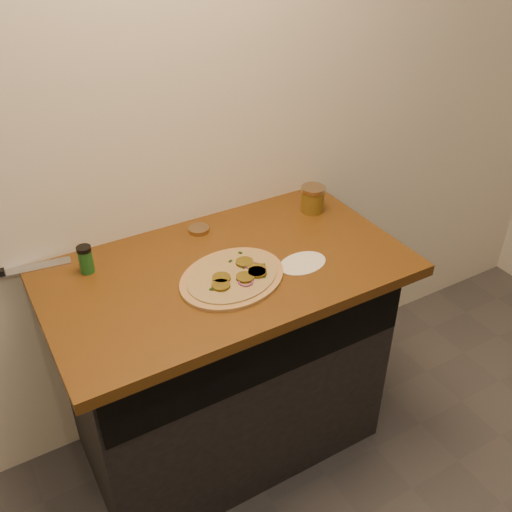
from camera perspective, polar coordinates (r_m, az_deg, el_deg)
cabinet at (r=2.21m, az=-3.07°, el=-10.57°), size 1.10×0.60×0.86m
countertop at (r=1.90m, az=-3.05°, el=-1.39°), size 1.20×0.70×0.04m
pizza at (r=1.82m, az=-2.25°, el=-2.07°), size 0.46×0.46×0.02m
chefs_knife at (r=2.01m, az=-23.51°, el=-1.45°), size 0.33×0.08×0.02m
mason_jar_lid at (r=2.08m, az=-5.75°, el=2.67°), size 0.10×0.10×0.02m
salsa_jar at (r=2.19m, az=5.68°, el=5.71°), size 0.09×0.09×0.10m
spice_shaker at (r=1.91m, az=-16.67°, el=-0.32°), size 0.05×0.05×0.10m
flour_spill at (r=1.90m, az=4.69°, el=-0.71°), size 0.19×0.19×0.00m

